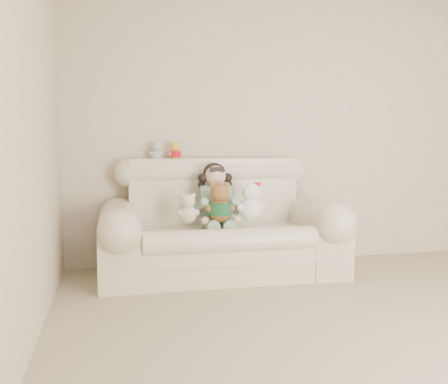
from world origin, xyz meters
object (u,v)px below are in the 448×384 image
sofa (222,218)px  seated_child (215,195)px  brown_teddy (220,198)px  white_cat (250,198)px  cream_teddy (188,205)px

sofa → seated_child: (-0.04, 0.08, 0.20)m
sofa → brown_teddy: size_ratio=5.27×
brown_teddy → white_cat: 0.27m
seated_child → white_cat: (0.27, -0.19, -0.01)m
cream_teddy → brown_teddy: bearing=19.7°
seated_child → cream_teddy: 0.35m
sofa → white_cat: bearing=-26.6°
seated_child → cream_teddy: seated_child is taller
cream_teddy → white_cat: bearing=22.5°
sofa → cream_teddy: size_ratio=7.15×
white_cat → cream_teddy: 0.55m
seated_child → cream_teddy: size_ratio=1.99×
sofa → seated_child: sofa is taller
brown_teddy → white_cat: size_ratio=1.00×
brown_teddy → cream_teddy: size_ratio=1.36×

